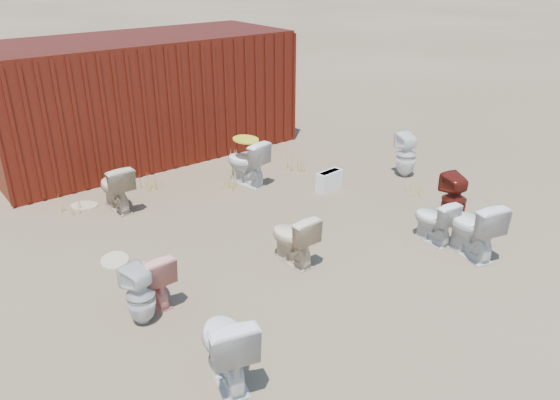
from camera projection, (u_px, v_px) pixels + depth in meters
ground at (305, 248)px, 7.88m from camera, size 100.00×100.00×0.00m
shipping_container at (143, 97)px, 11.13m from camera, size 6.00×2.40×2.40m
toilet_front_a at (226, 345)px, 5.30m from camera, size 0.68×0.93×0.85m
toilet_front_pink at (151, 277)px, 6.54m from camera, size 0.41×0.70×0.70m
toilet_front_c at (472, 227)px, 7.55m from camera, size 0.67×0.93×0.86m
toilet_front_maroon at (454, 200)px, 8.40m from camera, size 0.45×0.46×0.84m
toilet_front_e at (434, 220)px, 7.94m from camera, size 0.44×0.70×0.68m
toilet_back_a at (140, 295)px, 6.16m from camera, size 0.40×0.40×0.73m
toilet_back_beige_left at (293, 238)px, 7.38m from camera, size 0.43×0.74×0.75m
toilet_back_beige_right at (115, 187)px, 8.91m from camera, size 0.45×0.78×0.79m
toilet_back_yellowlid at (246, 162)px, 9.90m from camera, size 0.65×0.91×0.85m
toilet_back_e at (406, 155)px, 10.26m from camera, size 0.49×0.49×0.84m
yellow_lid at (246, 139)px, 9.72m from camera, size 0.43×0.54×0.02m
loose_tank at (329, 181)px, 9.75m from camera, size 0.52×0.25×0.35m
loose_lid_near at (115, 260)px, 7.55m from camera, size 0.53×0.59×0.02m
loose_lid_far at (84, 206)px, 9.17m from camera, size 0.59×0.58×0.02m
weed_clump_a at (73, 205)px, 8.90m from camera, size 0.36×0.36×0.27m
weed_clump_b at (229, 181)px, 9.84m from camera, size 0.32×0.32×0.28m
weed_clump_c at (295, 162)px, 10.64m from camera, size 0.36×0.36×0.32m
weed_clump_d at (150, 182)px, 9.79m from camera, size 0.30×0.30×0.27m
weed_clump_e at (237, 156)px, 10.97m from camera, size 0.34×0.34×0.32m
weed_clump_f at (416, 187)px, 9.62m from camera, size 0.28×0.28×0.23m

